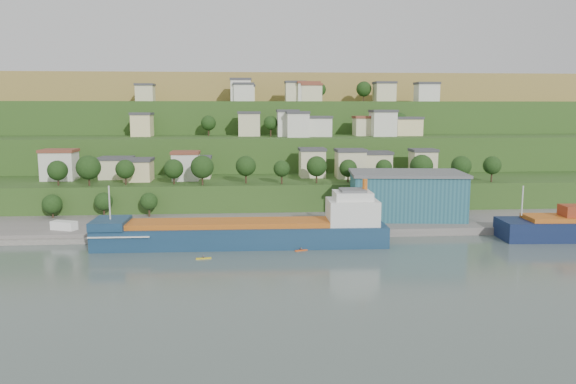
{
  "coord_description": "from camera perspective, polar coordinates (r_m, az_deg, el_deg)",
  "views": [
    {
      "loc": [
        -9.13,
        -121.25,
        32.2
      ],
      "look_at": [
        1.25,
        15.0,
        11.81
      ],
      "focal_mm": 35.0,
      "sensor_mm": 36.0,
      "label": 1
    }
  ],
  "objects": [
    {
      "name": "pebble_beach",
      "position": [
        153.82,
        -21.66,
        -4.21
      ],
      "size": [
        40.0,
        18.0,
        2.4
      ],
      "primitive_type": "cube",
      "color": "slate",
      "rests_on": "ground"
    },
    {
      "name": "caravan",
      "position": [
        152.04,
        -21.79,
        -3.32
      ],
      "size": [
        6.91,
        4.83,
        2.98
      ],
      "primitive_type": "cube",
      "rotation": [
        0.0,
        0.0,
        -0.38
      ],
      "color": "white",
      "rests_on": "pebble_beach"
    },
    {
      "name": "ground",
      "position": [
        125.79,
        -0.05,
        -6.35
      ],
      "size": [
        500.0,
        500.0,
        0.0
      ],
      "primitive_type": "plane",
      "color": "#485854",
      "rests_on": "ground"
    },
    {
      "name": "dinghy",
      "position": [
        147.54,
        -16.28,
        -3.85
      ],
      "size": [
        3.76,
        1.94,
        0.72
      ],
      "primitive_type": "cube",
      "rotation": [
        0.0,
        0.0,
        0.18
      ],
      "color": "silver",
      "rests_on": "pebble_beach"
    },
    {
      "name": "kayak_orange",
      "position": [
        128.85,
        1.34,
        -5.89
      ],
      "size": [
        3.01,
        1.45,
        0.75
      ],
      "rotation": [
        0.0,
        0.0,
        0.32
      ],
      "color": "#D74B13",
      "rests_on": "ground"
    },
    {
      "name": "quay",
      "position": [
        155.44,
        6.56,
        -3.53
      ],
      "size": [
        220.0,
        26.0,
        4.0
      ],
      "primitive_type": "cube",
      "color": "slate",
      "rests_on": "ground"
    },
    {
      "name": "hillside",
      "position": [
        291.85,
        -2.53,
        2.16
      ],
      "size": [
        360.0,
        210.58,
        96.0
      ],
      "color": "#284719",
      "rests_on": "ground"
    },
    {
      "name": "kayak_yellow",
      "position": [
        123.39,
        -8.58,
        -6.62
      ],
      "size": [
        3.35,
        1.09,
        0.82
      ],
      "rotation": [
        0.0,
        0.0,
        0.16
      ],
      "color": "gold",
      "rests_on": "ground"
    },
    {
      "name": "warehouse",
      "position": [
        159.86,
        11.93,
        -0.25
      ],
      "size": [
        32.85,
        22.2,
        12.8
      ],
      "rotation": [
        0.0,
        0.0,
        -0.11
      ],
      "color": "#1F4F5F",
      "rests_on": "quay"
    },
    {
      "name": "cargo_ship_near",
      "position": [
        133.37,
        -3.75,
        -4.26
      ],
      "size": [
        68.58,
        11.88,
        17.59
      ],
      "rotation": [
        0.0,
        0.0,
        -0.02
      ],
      "color": "#132F4A",
      "rests_on": "ground"
    }
  ]
}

